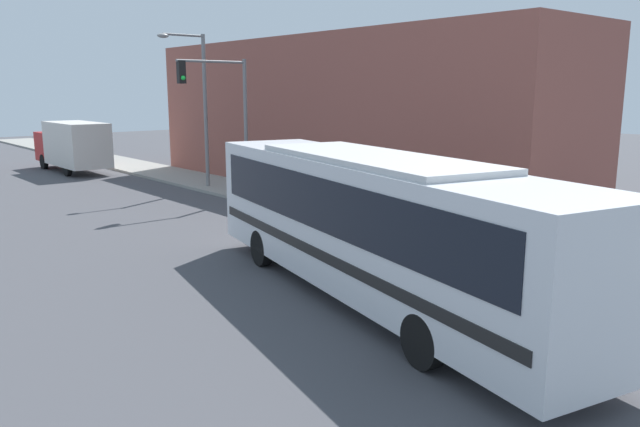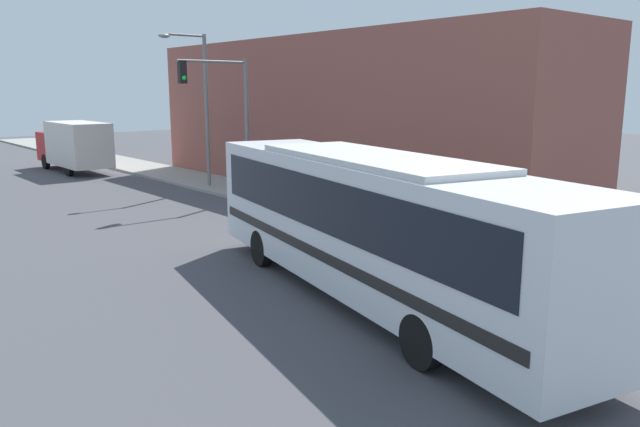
% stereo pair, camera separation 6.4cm
% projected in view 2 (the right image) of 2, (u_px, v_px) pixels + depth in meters
% --- Properties ---
extents(ground_plane, '(120.00, 120.00, 0.00)m').
position_uv_depth(ground_plane, '(378.00, 300.00, 14.39)').
color(ground_plane, '#47474C').
extents(sidewalk, '(3.15, 70.00, 0.14)m').
position_uv_depth(sidewalk, '(193.00, 179.00, 33.26)').
color(sidewalk, gray).
rests_on(sidewalk, ground_plane).
extents(building_facade, '(6.00, 24.54, 7.17)m').
position_uv_depth(building_facade, '(341.00, 114.00, 30.37)').
color(building_facade, brown).
rests_on(building_facade, ground_plane).
extents(city_bus, '(5.07, 12.70, 3.36)m').
position_uv_depth(city_bus, '(371.00, 218.00, 13.96)').
color(city_bus, silver).
rests_on(city_bus, ground_plane).
extents(delivery_truck, '(2.20, 7.21, 2.92)m').
position_uv_depth(delivery_truck, '(74.00, 145.00, 36.47)').
color(delivery_truck, silver).
rests_on(delivery_truck, ground_plane).
extents(fire_hydrant, '(0.25, 0.34, 0.72)m').
position_uv_depth(fire_hydrant, '(401.00, 221.00, 20.56)').
color(fire_hydrant, red).
rests_on(fire_hydrant, sidewalk).
extents(traffic_light_pole, '(3.28, 0.35, 5.91)m').
position_uv_depth(traffic_light_pole, '(225.00, 104.00, 26.32)').
color(traffic_light_pole, slate).
rests_on(traffic_light_pole, sidewalk).
extents(street_lamp, '(2.40, 0.28, 7.17)m').
position_uv_depth(street_lamp, '(201.00, 98.00, 29.54)').
color(street_lamp, slate).
rests_on(street_lamp, sidewalk).
extents(pedestrian_near_corner, '(0.34, 0.34, 1.84)m').
position_uv_depth(pedestrian_near_corner, '(265.00, 174.00, 27.53)').
color(pedestrian_near_corner, '#47382D').
rests_on(pedestrian_near_corner, sidewalk).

